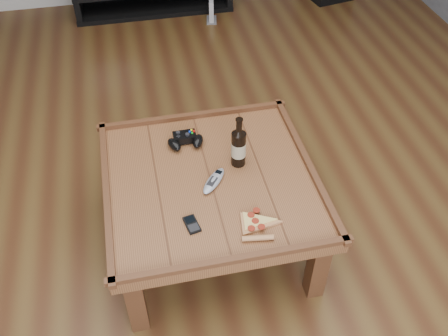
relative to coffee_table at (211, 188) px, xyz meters
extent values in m
plane|color=#472714|center=(0.00, 0.00, -0.39)|extent=(6.00, 6.00, 0.00)
cube|color=brown|center=(0.00, 0.00, 0.03)|extent=(1.00, 1.00, 0.06)
cube|color=#422611|center=(-0.42, -0.42, -0.20)|extent=(0.08, 0.08, 0.39)
cube|color=#422611|center=(0.42, -0.42, -0.20)|extent=(0.08, 0.08, 0.39)
cube|color=#422611|center=(-0.42, 0.42, -0.20)|extent=(0.08, 0.08, 0.39)
cube|color=#422611|center=(0.42, 0.42, -0.20)|extent=(0.08, 0.08, 0.39)
cube|color=#422611|center=(0.00, 0.48, 0.07)|extent=(1.03, 0.03, 0.03)
cube|color=#422611|center=(0.00, -0.48, 0.07)|extent=(1.03, 0.03, 0.03)
cube|color=#422611|center=(0.48, 0.00, 0.07)|extent=(0.03, 1.03, 0.03)
cube|color=#422611|center=(-0.48, 0.00, 0.07)|extent=(0.03, 1.03, 0.03)
cube|color=black|center=(0.00, 2.75, -0.37)|extent=(1.40, 0.45, 0.04)
cylinder|color=black|center=(0.15, 0.08, 0.15)|extent=(0.07, 0.07, 0.19)
cone|color=black|center=(0.15, 0.08, 0.26)|extent=(0.07, 0.07, 0.03)
cylinder|color=black|center=(0.15, 0.08, 0.30)|extent=(0.03, 0.03, 0.07)
cylinder|color=black|center=(0.15, 0.08, 0.33)|extent=(0.04, 0.04, 0.01)
cylinder|color=beige|center=(0.15, 0.08, 0.15)|extent=(0.07, 0.07, 0.08)
cube|color=black|center=(-0.08, 0.30, 0.09)|extent=(0.12, 0.07, 0.04)
ellipsoid|color=black|center=(-0.14, 0.26, 0.08)|extent=(0.09, 0.11, 0.05)
ellipsoid|color=black|center=(-0.01, 0.26, 0.08)|extent=(0.08, 0.11, 0.05)
cylinder|color=black|center=(-0.11, 0.31, 0.11)|extent=(0.02, 0.02, 0.01)
cylinder|color=black|center=(-0.06, 0.29, 0.11)|extent=(0.02, 0.02, 0.01)
cylinder|color=yellow|center=(-0.04, 0.32, 0.11)|extent=(0.01, 0.01, 0.01)
cylinder|color=red|center=(-0.02, 0.31, 0.11)|extent=(0.01, 0.01, 0.01)
cylinder|color=#0C33CC|center=(-0.05, 0.31, 0.11)|extent=(0.01, 0.01, 0.01)
cylinder|color=#0C9919|center=(-0.04, 0.30, 0.11)|extent=(0.01, 0.01, 0.01)
cylinder|color=#B0804C|center=(0.13, -0.40, 0.07)|extent=(0.14, 0.04, 0.02)
cylinder|color=maroon|center=(0.11, -0.35, 0.08)|extent=(0.03, 0.03, 0.00)
cylinder|color=maroon|center=(0.16, -0.35, 0.08)|extent=(0.03, 0.03, 0.00)
cylinder|color=maroon|center=(0.14, -0.31, 0.08)|extent=(0.03, 0.03, 0.00)
cylinder|color=maroon|center=(0.13, -0.27, 0.08)|extent=(0.03, 0.03, 0.00)
cylinder|color=maroon|center=(0.16, -0.25, 0.08)|extent=(0.03, 0.03, 0.00)
cube|color=black|center=(-0.13, -0.26, 0.06)|extent=(0.07, 0.11, 0.01)
cube|color=black|center=(-0.14, -0.24, 0.07)|extent=(0.05, 0.05, 0.00)
cube|color=black|center=(-0.13, -0.28, 0.07)|extent=(0.05, 0.05, 0.00)
ellipsoid|color=gray|center=(0.01, -0.03, 0.07)|extent=(0.16, 0.18, 0.03)
cube|color=black|center=(0.04, 0.01, 0.08)|extent=(0.04, 0.04, 0.00)
cube|color=black|center=(0.00, -0.04, 0.08)|extent=(0.06, 0.07, 0.00)
cube|color=gray|center=(0.47, 2.40, -0.38)|extent=(0.11, 0.17, 0.01)
cube|color=silver|center=(0.47, 2.40, -0.29)|extent=(0.06, 0.14, 0.18)
camera|label=1|loc=(-0.29, -1.65, 1.74)|focal=40.00mm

